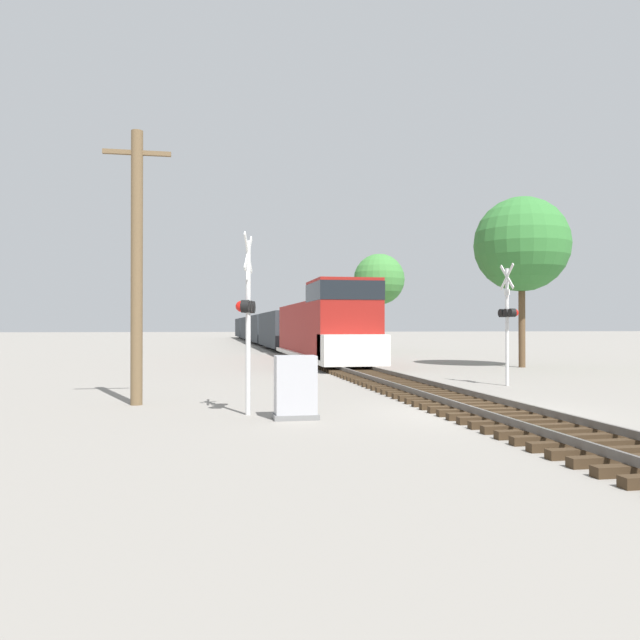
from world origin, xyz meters
TOP-DOWN VIEW (x-y plane):
  - ground_plane at (0.00, 0.00)m, footprint 400.00×400.00m
  - rail_track_bed at (0.00, -0.00)m, footprint 2.60×160.00m
  - freight_train at (0.00, 54.22)m, footprint 3.11×86.14m
  - crossing_signal_near at (-5.71, 0.79)m, footprint 0.53×1.01m
  - crossing_signal_far at (3.95, 6.42)m, footprint 0.36×1.01m
  - relay_cabinet at (-4.65, -0.05)m, footprint 1.03×0.66m
  - utility_pole at (-8.52, 3.23)m, footprint 1.80×0.32m
  - tree_far_right at (9.34, 15.39)m, footprint 4.88×4.88m
  - tree_mid_background at (7.58, 36.01)m, footprint 4.25×4.25m

SIDE VIEW (x-z plane):
  - ground_plane at x=0.00m, z-range 0.00..0.00m
  - rail_track_bed at x=0.00m, z-range -0.02..0.29m
  - relay_cabinet at x=-4.65m, z-range -0.01..1.44m
  - freight_train at x=0.00m, z-range -0.39..4.00m
  - crossing_signal_far at x=3.95m, z-range 0.31..4.67m
  - crossing_signal_near at x=-5.71m, z-range 0.31..4.67m
  - utility_pole at x=-8.52m, z-range 0.10..7.54m
  - tree_mid_background at x=7.58m, z-range 1.88..10.04m
  - tree_far_right at x=9.34m, z-range 1.93..10.71m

